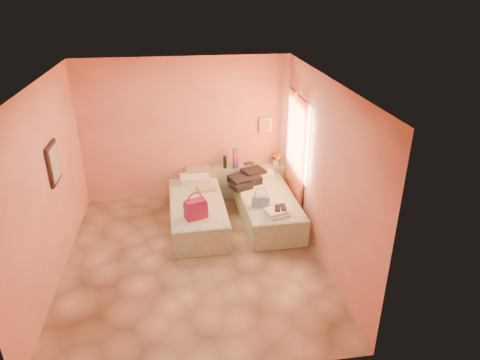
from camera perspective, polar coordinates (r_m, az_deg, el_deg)
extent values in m
plane|color=tan|center=(6.96, -6.04, -10.37)|extent=(4.50, 4.50, 0.00)
cube|color=#FFB188|center=(8.36, -7.21, 6.56)|extent=(4.00, 0.02, 2.80)
cube|color=#FFB188|center=(6.55, -24.37, -0.92)|extent=(0.02, 4.50, 2.80)
cube|color=#FFB188|center=(6.60, 10.99, 1.18)|extent=(0.02, 4.50, 2.80)
cube|color=silver|center=(5.82, -7.30, 12.75)|extent=(4.00, 4.50, 0.02)
cube|color=beige|center=(7.67, 7.98, 5.60)|extent=(0.02, 1.10, 1.40)
cube|color=#DA6334|center=(7.64, 7.84, 2.74)|extent=(0.05, 0.55, 2.20)
cube|color=#DA6334|center=(8.18, 6.73, 4.32)|extent=(0.05, 0.45, 2.20)
cube|color=black|center=(6.81, -23.61, 2.06)|extent=(0.04, 0.50, 0.60)
cube|color=gold|center=(8.48, 3.38, 7.33)|extent=(0.25, 0.04, 0.30)
cube|color=#A1AD8D|center=(8.69, -0.37, -0.15)|extent=(2.05, 0.30, 0.65)
cube|color=beige|center=(7.71, -5.70, -4.39)|extent=(0.95, 2.02, 0.50)
cube|color=beige|center=(7.86, 3.66, -3.68)|extent=(0.95, 2.02, 0.50)
cylinder|color=#133517|center=(8.44, -2.03, 2.39)|extent=(0.08, 0.08, 0.25)
cube|color=#AB1547|center=(8.41, -0.59, 2.93)|extent=(0.11, 0.11, 0.41)
cylinder|color=#539974|center=(8.56, -3.59, 1.89)|extent=(0.13, 0.13, 0.03)
cube|color=#234229|center=(8.65, 1.18, 2.21)|extent=(0.22, 0.19, 0.03)
cube|color=white|center=(8.63, 4.88, 2.96)|extent=(0.26, 0.26, 0.28)
cube|color=#AB1547|center=(6.98, -5.93, -3.83)|extent=(0.40, 0.31, 0.33)
cube|color=tan|center=(7.95, -4.52, -1.12)|extent=(0.35, 0.31, 0.05)
cube|color=black|center=(8.16, 0.99, 0.20)|extent=(0.79, 0.79, 0.18)
cube|color=#4351A1|center=(7.33, 2.77, -2.80)|extent=(0.32, 0.18, 0.20)
cube|color=silver|center=(7.09, 5.03, -4.37)|extent=(0.41, 0.38, 0.10)
cube|color=black|center=(7.12, 5.43, -3.71)|extent=(0.21, 0.25, 0.02)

